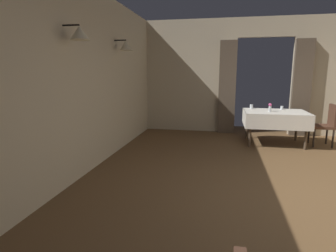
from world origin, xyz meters
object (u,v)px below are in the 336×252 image
(dining_table_mid, at_px, (275,116))
(glass_mid_b, at_px, (282,108))
(chair_mid_right, at_px, (326,123))
(glass_mid_c, at_px, (251,107))
(flower_vase_mid, at_px, (270,107))

(dining_table_mid, height_order, glass_mid_b, glass_mid_b)
(chair_mid_right, distance_m, glass_mid_c, 1.64)
(dining_table_mid, xyz_separation_m, chair_mid_right, (1.07, 0.02, -0.13))
(chair_mid_right, distance_m, glass_mid_b, 0.98)
(chair_mid_right, height_order, flower_vase_mid, flower_vase_mid)
(dining_table_mid, xyz_separation_m, flower_vase_mid, (-0.14, -0.06, 0.20))
(flower_vase_mid, bearing_deg, dining_table_mid, 24.50)
(dining_table_mid, relative_size, flower_vase_mid, 7.37)
(glass_mid_b, height_order, glass_mid_c, glass_mid_c)
(flower_vase_mid, bearing_deg, glass_mid_c, 130.58)
(flower_vase_mid, height_order, glass_mid_b, flower_vase_mid)
(chair_mid_right, xyz_separation_m, glass_mid_b, (-0.88, 0.33, 0.28))
(dining_table_mid, bearing_deg, glass_mid_b, 60.73)
(flower_vase_mid, bearing_deg, glass_mid_b, 51.01)
(flower_vase_mid, relative_size, glass_mid_c, 1.79)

